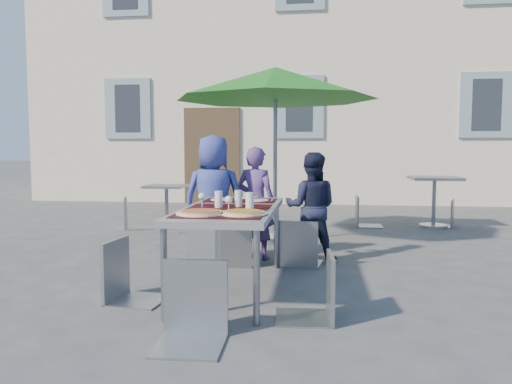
# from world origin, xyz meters

# --- Properties ---
(ground) EXTENTS (90.00, 90.00, 0.00)m
(ground) POSITION_xyz_m (0.00, 0.00, 0.00)
(ground) COLOR #424245
(ground) RESTS_ON ground
(building) EXTENTS (13.60, 8.20, 11.10)m
(building) POSITION_xyz_m (-0.00, 11.50, 4.85)
(building) COLOR beige
(building) RESTS_ON ground
(dining_table) EXTENTS (0.80, 1.85, 0.76)m
(dining_table) POSITION_xyz_m (-0.34, 0.47, 0.70)
(dining_table) COLOR #4F4F54
(dining_table) RESTS_ON ground
(pizza_near_left) EXTENTS (0.39, 0.39, 0.03)m
(pizza_near_left) POSITION_xyz_m (-0.48, -0.06, 0.77)
(pizza_near_left) COLOR white
(pizza_near_left) RESTS_ON dining_table
(pizza_near_right) EXTENTS (0.37, 0.37, 0.03)m
(pizza_near_right) POSITION_xyz_m (-0.15, -0.03, 0.77)
(pizza_near_right) COLOR white
(pizza_near_right) RESTS_ON dining_table
(glassware) EXTENTS (0.51, 0.41, 0.15)m
(glassware) POSITION_xyz_m (-0.31, 0.37, 0.83)
(glassware) COLOR silver
(glassware) RESTS_ON dining_table
(place_settings) EXTENTS (0.63, 0.50, 0.01)m
(place_settings) POSITION_xyz_m (-0.33, 1.09, 0.76)
(place_settings) COLOR white
(place_settings) RESTS_ON dining_table
(child_0) EXTENTS (0.70, 0.45, 1.42)m
(child_0) POSITION_xyz_m (-0.72, 1.58, 0.71)
(child_0) COLOR #353F92
(child_0) RESTS_ON ground
(child_1) EXTENTS (0.54, 0.44, 1.29)m
(child_1) POSITION_xyz_m (-0.27, 1.77, 0.65)
(child_1) COLOR #553C7B
(child_1) RESTS_ON ground
(child_2) EXTENTS (0.62, 0.38, 1.23)m
(child_2) POSITION_xyz_m (0.36, 1.73, 0.61)
(child_2) COLOR #181C35
(child_2) RESTS_ON ground
(chair_0) EXTENTS (0.54, 0.55, 0.97)m
(chair_0) POSITION_xyz_m (-0.76, 1.44, 0.57)
(chair_0) COLOR gray
(chair_0) RESTS_ON ground
(chair_1) EXTENTS (0.41, 0.41, 0.89)m
(chair_1) POSITION_xyz_m (-0.45, 1.38, 0.52)
(chair_1) COLOR gray
(chair_1) RESTS_ON ground
(chair_2) EXTENTS (0.49, 0.49, 0.97)m
(chair_2) POSITION_xyz_m (0.24, 1.45, 0.57)
(chair_2) COLOR gray
(chair_2) RESTS_ON ground
(chair_3) EXTENTS (0.48, 0.47, 0.97)m
(chair_3) POSITION_xyz_m (-1.15, 0.06, 0.57)
(chair_3) COLOR #92999E
(chair_3) RESTS_ON ground
(chair_4) EXTENTS (0.44, 0.44, 0.94)m
(chair_4) POSITION_xyz_m (0.43, -0.21, 0.55)
(chair_4) COLOR #93989E
(chair_4) RESTS_ON ground
(chair_5) EXTENTS (0.45, 0.46, 0.99)m
(chair_5) POSITION_xyz_m (-0.38, -0.73, 0.58)
(chair_5) COLOR #93979E
(chair_5) RESTS_ON ground
(patio_umbrella) EXTENTS (2.68, 2.68, 2.33)m
(patio_umbrella) POSITION_xyz_m (-0.14, 2.77, 2.10)
(patio_umbrella) COLOR #B5B9BE
(patio_umbrella) RESTS_ON ground
(cafe_table_0) EXTENTS (0.63, 0.63, 0.68)m
(cafe_table_0) POSITION_xyz_m (-2.00, 3.93, 0.44)
(cafe_table_0) COLOR #B5B9BE
(cafe_table_0) RESTS_ON ground
(bg_chair_l_0) EXTENTS (0.54, 0.54, 0.95)m
(bg_chair_l_0) POSITION_xyz_m (-2.50, 3.72, 0.56)
(bg_chair_l_0) COLOR gray
(bg_chair_l_0) RESTS_ON ground
(bg_chair_r_0) EXTENTS (0.53, 0.52, 1.06)m
(bg_chair_r_0) POSITION_xyz_m (-1.26, 3.52, 0.63)
(bg_chair_r_0) COLOR gray
(bg_chair_r_0) RESTS_ON ground
(cafe_table_1) EXTENTS (0.76, 0.76, 0.82)m
(cafe_table_1) POSITION_xyz_m (2.29, 4.41, 0.58)
(cafe_table_1) COLOR #B5B9BE
(cafe_table_1) RESTS_ON ground
(bg_chair_l_1) EXTENTS (0.42, 0.42, 0.94)m
(bg_chair_l_1) POSITION_xyz_m (1.17, 4.36, 0.55)
(bg_chair_l_1) COLOR gray
(bg_chair_l_1) RESTS_ON ground
(bg_chair_r_1) EXTENTS (0.47, 0.47, 0.84)m
(bg_chair_r_1) POSITION_xyz_m (2.51, 4.48, 0.49)
(bg_chair_r_1) COLOR gray
(bg_chair_r_1) RESTS_ON ground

